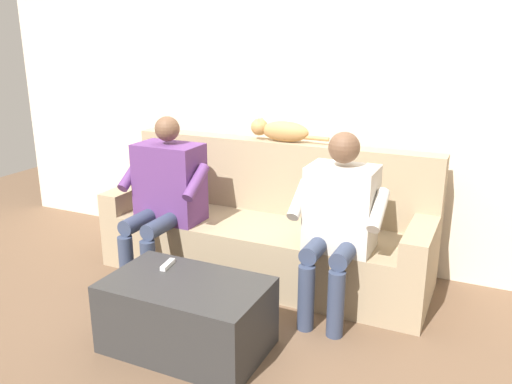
{
  "coord_description": "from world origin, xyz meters",
  "views": [
    {
      "loc": [
        -1.44,
        3.12,
        1.7
      ],
      "look_at": [
        0.0,
        0.04,
        0.66
      ],
      "focal_mm": 37.09,
      "sensor_mm": 36.0,
      "label": 1
    }
  ],
  "objects_px": {
    "cat_on_backrest": "(279,130)",
    "remote_white": "(168,265)",
    "person_right_seated": "(165,190)",
    "coffee_table": "(187,315)",
    "person_left_seated": "(339,215)",
    "couch": "(266,232)"
  },
  "relations": [
    {
      "from": "couch",
      "to": "person_left_seated",
      "type": "relative_size",
      "value": 2.05
    },
    {
      "from": "coffee_table",
      "to": "remote_white",
      "type": "xyz_separation_m",
      "value": [
        0.2,
        -0.12,
        0.21
      ]
    },
    {
      "from": "cat_on_backrest",
      "to": "remote_white",
      "type": "height_order",
      "value": "cat_on_backrest"
    },
    {
      "from": "coffee_table",
      "to": "person_left_seated",
      "type": "height_order",
      "value": "person_left_seated"
    },
    {
      "from": "coffee_table",
      "to": "cat_on_backrest",
      "type": "relative_size",
      "value": 1.48
    },
    {
      "from": "person_left_seated",
      "to": "remote_white",
      "type": "height_order",
      "value": "person_left_seated"
    },
    {
      "from": "cat_on_backrest",
      "to": "person_left_seated",
      "type": "bearing_deg",
      "value": 138.55
    },
    {
      "from": "remote_white",
      "to": "cat_on_backrest",
      "type": "bearing_deg",
      "value": 161.79
    },
    {
      "from": "cat_on_backrest",
      "to": "couch",
      "type": "bearing_deg",
      "value": 90.29
    },
    {
      "from": "person_right_seated",
      "to": "cat_on_backrest",
      "type": "distance_m",
      "value": 0.92
    },
    {
      "from": "person_left_seated",
      "to": "coffee_table",
      "type": "bearing_deg",
      "value": 50.46
    },
    {
      "from": "couch",
      "to": "coffee_table",
      "type": "xyz_separation_m",
      "value": [
        0.0,
        1.08,
        -0.11
      ]
    },
    {
      "from": "person_right_seated",
      "to": "remote_white",
      "type": "xyz_separation_m",
      "value": [
        -0.42,
        0.61,
        -0.23
      ]
    },
    {
      "from": "coffee_table",
      "to": "person_left_seated",
      "type": "relative_size",
      "value": 0.77
    },
    {
      "from": "remote_white",
      "to": "person_right_seated",
      "type": "bearing_deg",
      "value": -154.09
    },
    {
      "from": "person_right_seated",
      "to": "cat_on_backrest",
      "type": "xyz_separation_m",
      "value": [
        -0.62,
        -0.56,
        0.37
      ]
    },
    {
      "from": "person_right_seated",
      "to": "remote_white",
      "type": "height_order",
      "value": "person_right_seated"
    },
    {
      "from": "coffee_table",
      "to": "person_right_seated",
      "type": "distance_m",
      "value": 1.06
    },
    {
      "from": "couch",
      "to": "person_left_seated",
      "type": "xyz_separation_m",
      "value": [
        -0.62,
        0.33,
        0.32
      ]
    },
    {
      "from": "cat_on_backrest",
      "to": "coffee_table",
      "type": "bearing_deg",
      "value": 90.05
    },
    {
      "from": "person_right_seated",
      "to": "person_left_seated",
      "type": "bearing_deg",
      "value": -179.27
    },
    {
      "from": "coffee_table",
      "to": "person_right_seated",
      "type": "height_order",
      "value": "person_right_seated"
    }
  ]
}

